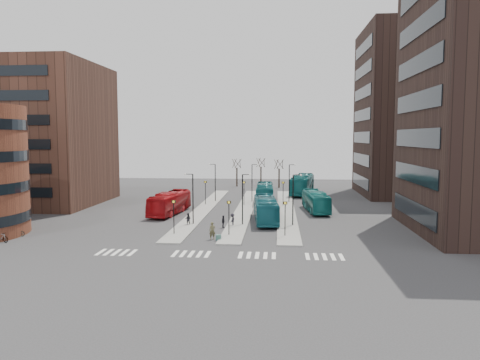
# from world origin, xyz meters

# --- Properties ---
(ground) EXTENTS (160.00, 160.00, 0.00)m
(ground) POSITION_xyz_m (0.00, 0.00, 0.00)
(ground) COLOR #2B2B2E
(ground) RESTS_ON ground
(island_left) EXTENTS (2.50, 45.00, 0.15)m
(island_left) POSITION_xyz_m (-4.00, 30.00, 0.07)
(island_left) COLOR gray
(island_left) RESTS_ON ground
(island_mid) EXTENTS (2.50, 45.00, 0.15)m
(island_mid) POSITION_xyz_m (2.00, 30.00, 0.07)
(island_mid) COLOR gray
(island_mid) RESTS_ON ground
(island_right) EXTENTS (2.50, 45.00, 0.15)m
(island_right) POSITION_xyz_m (8.00, 30.00, 0.07)
(island_right) COLOR gray
(island_right) RESTS_ON ground
(suitcase) EXTENTS (0.53, 0.45, 0.60)m
(suitcase) POSITION_xyz_m (0.77, 9.66, 0.30)
(suitcase) COLOR navy
(suitcase) RESTS_ON ground
(red_bus) EXTENTS (3.87, 11.28, 3.08)m
(red_bus) POSITION_xyz_m (-8.02, 25.48, 1.54)
(red_bus) COLOR #A50C11
(red_bus) RESTS_ON ground
(teal_bus_a) EXTENTS (3.51, 11.38, 3.12)m
(teal_bus_a) POSITION_xyz_m (5.32, 20.78, 1.56)
(teal_bus_a) COLOR #145966
(teal_bus_a) RESTS_ON ground
(teal_bus_b) EXTENTS (2.87, 11.26, 3.12)m
(teal_bus_b) POSITION_xyz_m (4.69, 37.57, 1.56)
(teal_bus_b) COLOR #135B61
(teal_bus_b) RESTS_ON ground
(teal_bus_c) EXTENTS (3.43, 10.64, 2.91)m
(teal_bus_c) POSITION_xyz_m (12.20, 29.39, 1.46)
(teal_bus_c) COLOR #156D6A
(teal_bus_c) RESTS_ON ground
(teal_bus_d) EXTENTS (5.21, 13.40, 3.64)m
(teal_bus_d) POSITION_xyz_m (11.27, 49.41, 1.82)
(teal_bus_d) COLOR #146466
(teal_bus_d) RESTS_ON ground
(traveller) EXTENTS (0.76, 0.60, 1.83)m
(traveller) POSITION_xyz_m (0.06, 10.14, 0.92)
(traveller) COLOR brown
(traveller) RESTS_ON ground
(commuter_a) EXTENTS (0.75, 0.60, 1.50)m
(commuter_a) POSITION_xyz_m (-3.95, 17.60, 0.75)
(commuter_a) COLOR black
(commuter_a) RESTS_ON ground
(commuter_b) EXTENTS (0.52, 0.93, 1.49)m
(commuter_b) POSITION_xyz_m (0.48, 16.30, 0.75)
(commuter_b) COLOR black
(commuter_b) RESTS_ON ground
(commuter_c) EXTENTS (0.79, 1.10, 1.55)m
(commuter_c) POSITION_xyz_m (1.44, 17.39, 0.77)
(commuter_c) COLOR black
(commuter_c) RESTS_ON ground
(bicycle_mid) EXTENTS (1.77, 0.93, 1.03)m
(bicycle_mid) POSITION_xyz_m (-21.00, 7.08, 0.51)
(bicycle_mid) COLOR gray
(bicycle_mid) RESTS_ON ground
(bicycle_far) EXTENTS (1.70, 0.81, 0.86)m
(bicycle_far) POSITION_xyz_m (-21.00, 9.84, 0.43)
(bicycle_far) COLOR gray
(bicycle_far) RESTS_ON ground
(crosswalk_stripes) EXTENTS (22.35, 2.40, 0.01)m
(crosswalk_stripes) POSITION_xyz_m (1.75, 4.00, 0.01)
(crosswalk_stripes) COLOR silver
(crosswalk_stripes) RESTS_ON ground
(office_block) EXTENTS (25.00, 20.12, 22.00)m
(office_block) POSITION_xyz_m (-34.00, 33.98, 11.00)
(office_block) COLOR #4F3024
(office_block) RESTS_ON ground
(tower_far) EXTENTS (20.12, 20.00, 30.00)m
(tower_far) POSITION_xyz_m (31.98, 50.00, 15.00)
(tower_far) COLOR black
(tower_far) RESTS_ON ground
(sign_poles) EXTENTS (12.45, 22.12, 3.65)m
(sign_poles) POSITION_xyz_m (1.60, 23.00, 2.41)
(sign_poles) COLOR black
(sign_poles) RESTS_ON ground
(lamp_posts) EXTENTS (14.04, 20.24, 6.12)m
(lamp_posts) POSITION_xyz_m (2.64, 28.00, 3.58)
(lamp_posts) COLOR black
(lamp_posts) RESTS_ON ground
(bare_trees) EXTENTS (10.97, 8.14, 5.90)m
(bare_trees) POSITION_xyz_m (2.67, 62.67, 2.72)
(bare_trees) COLOR black
(bare_trees) RESTS_ON ground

